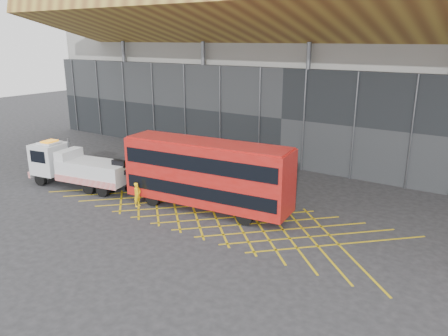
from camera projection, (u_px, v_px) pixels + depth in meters
The scene contains 6 objects.
ground_plane at pixel (173, 201), 28.67m from camera, with size 120.00×120.00×0.00m, color #262628.
road_markings at pixel (213, 211), 26.94m from camera, with size 23.16×7.16×0.01m.
construction_building at pixel (318, 53), 39.66m from camera, with size 55.00×23.97×18.00m.
recovery_truck at pixel (77, 167), 31.00m from camera, with size 9.33×3.46×3.23m.
bus_towed at pixel (207, 172), 26.64m from camera, with size 10.86×3.61×4.34m.
worker at pixel (137, 195), 27.59m from camera, with size 0.57×0.37×1.56m, color yellow.
Camera 1 is at (17.82, -20.36, 10.27)m, focal length 35.00 mm.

